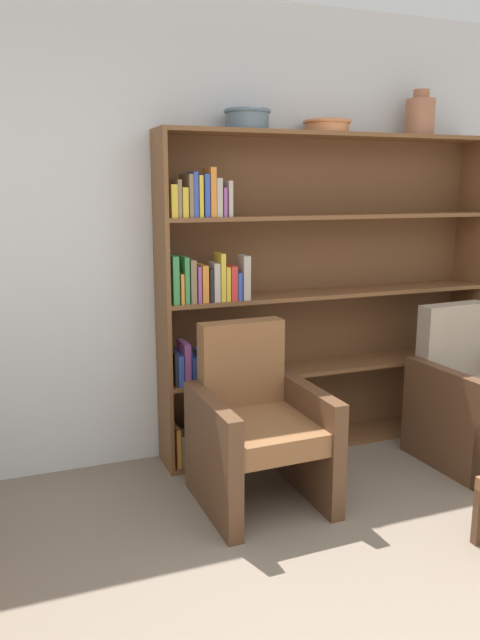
% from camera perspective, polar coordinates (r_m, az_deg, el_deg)
% --- Properties ---
extents(wall_back, '(12.00, 0.06, 2.75)m').
position_cam_1_polar(wall_back, '(3.94, 0.13, 7.72)').
color(wall_back, silver).
rests_on(wall_back, ground).
extents(bookshelf, '(2.21, 0.30, 1.99)m').
position_cam_1_polar(bookshelf, '(3.98, 5.57, 1.74)').
color(bookshelf, brown).
rests_on(bookshelf, ground).
extents(bowl_cream, '(0.27, 0.27, 0.12)m').
position_cam_1_polar(bowl_cream, '(3.75, 0.67, 17.95)').
color(bowl_cream, slate).
rests_on(bowl_cream, bookshelf).
extents(bowl_slate, '(0.29, 0.29, 0.08)m').
position_cam_1_polar(bowl_slate, '(3.97, 7.95, 17.21)').
color(bowl_slate, '#C67547').
rests_on(bowl_slate, bookshelf).
extents(vase_tall, '(0.19, 0.19, 0.28)m').
position_cam_1_polar(vase_tall, '(4.34, 16.13, 17.49)').
color(vase_tall, '#A36647').
rests_on(vase_tall, bookshelf).
extents(armchair_leather, '(0.66, 0.70, 0.95)m').
position_cam_1_polar(armchair_leather, '(3.40, 1.57, -9.75)').
color(armchair_leather, brown).
rests_on(armchair_leather, ground).
extents(armchair_cushioned, '(0.69, 0.72, 0.95)m').
position_cam_1_polar(armchair_cushioned, '(4.15, 20.64, -6.45)').
color(armchair_cushioned, brown).
rests_on(armchair_cushioned, ground).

